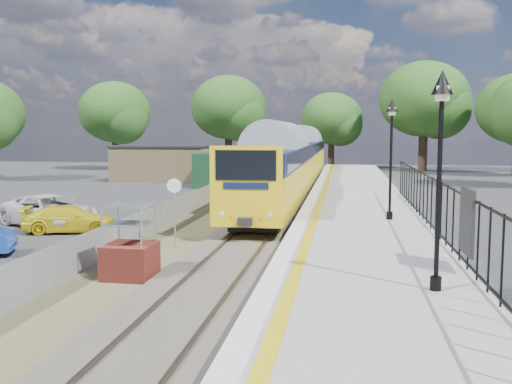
% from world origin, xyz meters
% --- Properties ---
extents(ground, '(120.00, 120.00, 0.00)m').
position_xyz_m(ground, '(0.00, 0.00, 0.00)').
color(ground, '#2D2D30').
rests_on(ground, ground).
extents(track_bed, '(5.90, 80.00, 0.29)m').
position_xyz_m(track_bed, '(-0.47, 9.67, 0.09)').
color(track_bed, '#473F38').
rests_on(track_bed, ground).
extents(platform, '(5.00, 70.00, 0.90)m').
position_xyz_m(platform, '(4.20, 8.00, 0.45)').
color(platform, gray).
rests_on(platform, ground).
extents(platform_edge, '(0.90, 70.00, 0.01)m').
position_xyz_m(platform_edge, '(2.14, 8.00, 0.90)').
color(platform_edge, silver).
rests_on(platform_edge, platform).
extents(victorian_lamp_south, '(0.44, 0.44, 4.60)m').
position_xyz_m(victorian_lamp_south, '(5.50, -4.00, 4.30)').
color(victorian_lamp_south, black).
rests_on(victorian_lamp_south, platform).
extents(victorian_lamp_north, '(0.44, 0.44, 4.60)m').
position_xyz_m(victorian_lamp_north, '(5.30, 6.00, 4.30)').
color(victorian_lamp_north, black).
rests_on(victorian_lamp_north, platform).
extents(palisade_fence, '(0.12, 26.00, 2.00)m').
position_xyz_m(palisade_fence, '(6.55, 2.24, 1.84)').
color(palisade_fence, black).
rests_on(palisade_fence, platform).
extents(wire_fence, '(0.06, 52.00, 1.20)m').
position_xyz_m(wire_fence, '(-4.20, 12.00, 0.60)').
color(wire_fence, '#999EA3').
rests_on(wire_fence, ground).
extents(outbuilding, '(10.80, 10.10, 3.12)m').
position_xyz_m(outbuilding, '(-10.91, 31.21, 1.52)').
color(outbuilding, tan).
rests_on(outbuilding, ground).
extents(tree_line, '(56.80, 43.80, 11.88)m').
position_xyz_m(tree_line, '(1.40, 42.00, 6.61)').
color(tree_line, '#332319').
rests_on(tree_line, ground).
extents(train, '(2.82, 40.83, 3.51)m').
position_xyz_m(train, '(0.00, 24.66, 2.34)').
color(train, yellow).
rests_on(train, ground).
extents(brick_plinth, '(1.38, 1.38, 2.20)m').
position_xyz_m(brick_plinth, '(-2.50, -0.89, 1.06)').
color(brick_plinth, maroon).
rests_on(brick_plinth, ground).
extents(speed_sign, '(0.50, 0.20, 2.58)m').
position_xyz_m(speed_sign, '(-2.50, 3.52, 1.73)').
color(speed_sign, '#999EA3').
rests_on(speed_sign, ground).
extents(car_yellow, '(4.17, 2.51, 1.13)m').
position_xyz_m(car_yellow, '(-7.90, 6.16, 0.57)').
color(car_yellow, yellow).
rests_on(car_yellow, ground).
extents(car_white, '(5.68, 4.64, 1.44)m').
position_xyz_m(car_white, '(-9.45, 7.32, 0.72)').
color(car_white, silver).
rests_on(car_white, ground).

